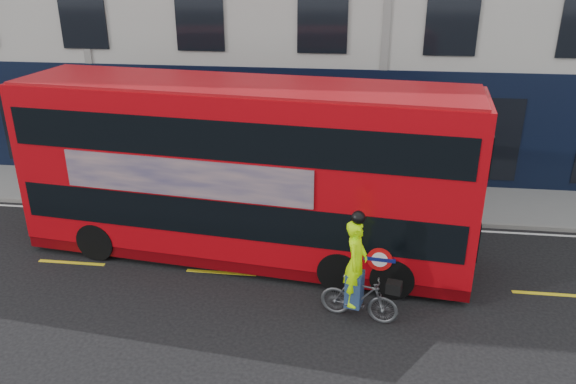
# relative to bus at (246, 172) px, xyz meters

# --- Properties ---
(ground) EXTENTS (120.00, 120.00, 0.00)m
(ground) POSITION_rel_bus_xyz_m (3.51, -2.56, -2.37)
(ground) COLOR black
(ground) RESTS_ON ground
(pavement) EXTENTS (60.00, 3.00, 0.12)m
(pavement) POSITION_rel_bus_xyz_m (3.51, 3.94, -2.31)
(pavement) COLOR slate
(pavement) RESTS_ON ground
(kerb) EXTENTS (60.00, 0.12, 0.13)m
(kerb) POSITION_rel_bus_xyz_m (3.51, 2.44, -2.30)
(kerb) COLOR slate
(kerb) RESTS_ON ground
(road_edge_line) EXTENTS (58.00, 0.10, 0.01)m
(road_edge_line) POSITION_rel_bus_xyz_m (3.51, 2.14, -2.36)
(road_edge_line) COLOR silver
(road_edge_line) RESTS_ON ground
(lane_dashes) EXTENTS (58.00, 0.12, 0.01)m
(lane_dashes) POSITION_rel_bus_xyz_m (3.51, -1.06, -2.36)
(lane_dashes) COLOR yellow
(lane_dashes) RESTS_ON ground
(bus) EXTENTS (11.65, 3.88, 4.61)m
(bus) POSITION_rel_bus_xyz_m (0.00, 0.00, 0.00)
(bus) COLOR #B3070E
(bus) RESTS_ON ground
(cyclist) EXTENTS (1.80, 0.87, 2.59)m
(cyclist) POSITION_rel_bus_xyz_m (2.92, -2.57, -1.47)
(cyclist) COLOR #4B4E51
(cyclist) RESTS_ON ground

